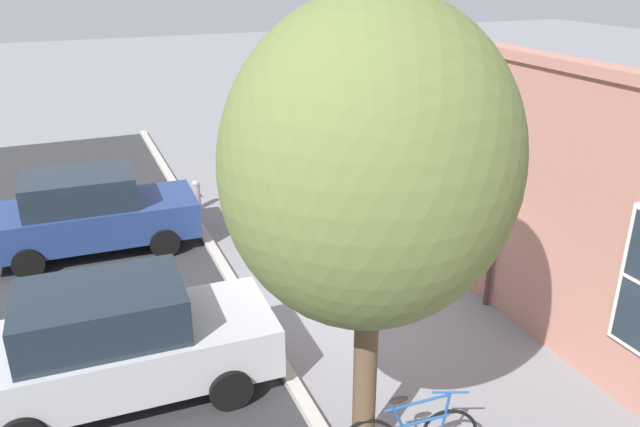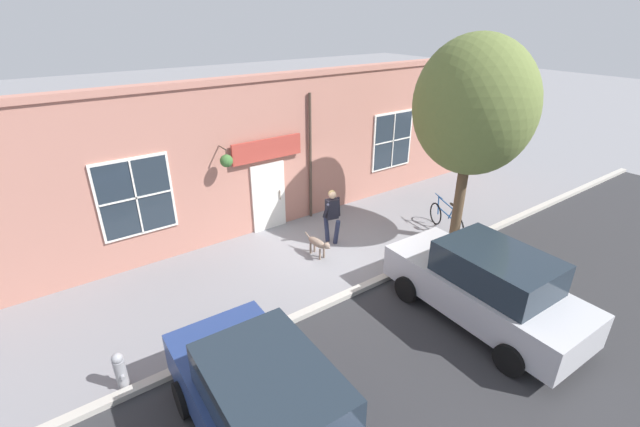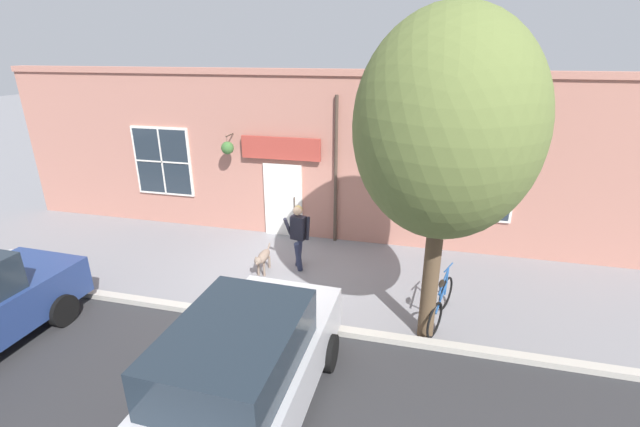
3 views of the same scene
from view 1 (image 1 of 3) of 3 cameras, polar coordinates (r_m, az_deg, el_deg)
The scene contains 9 objects.
ground_plane at distance 11.62m, azimuth 3.85°, elevation -8.35°, with size 90.00×90.00×0.00m, color gray.
curb_and_road at distance 10.76m, azimuth -26.23°, elevation -13.57°, with size 10.10×28.00×0.12m.
storefront_facade at distance 11.84m, azimuth 14.34°, elevation 3.78°, with size 0.95×18.00×4.57m.
pedestrian_walking at distance 11.03m, azimuth 6.18°, elevation -4.44°, with size 0.67×0.61×1.64m.
dog_on_leash at distance 11.73m, azimuth 2.45°, elevation -5.79°, with size 1.10×0.27×0.60m.
street_tree_by_curb at distance 6.64m, azimuth 4.73°, elevation 3.88°, with size 3.26×2.93×5.69m.
parked_car_nearest_curb at distance 14.20m, azimuth -20.27°, elevation 0.09°, with size 4.35×2.04×1.75m.
parked_car_mid_block at distance 9.46m, azimuth -18.02°, elevation -11.10°, with size 4.35×2.04×1.75m.
fire_hydrant at distance 16.05m, azimuth -11.23°, elevation 1.74°, with size 0.34×0.20×0.77m.
Camera 1 is at (4.56, 8.91, 5.91)m, focal length 35.00 mm.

